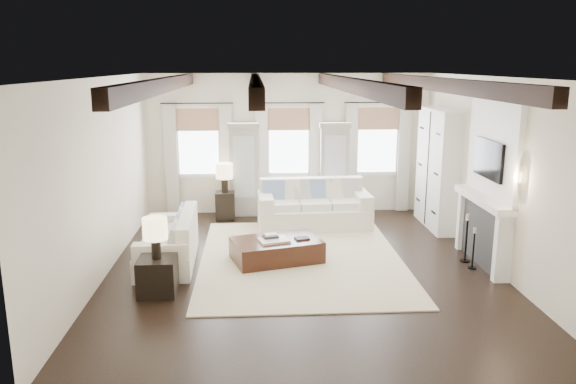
{
  "coord_description": "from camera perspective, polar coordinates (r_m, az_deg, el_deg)",
  "views": [
    {
      "loc": [
        -0.77,
        -9.04,
        3.41
      ],
      "look_at": [
        -0.19,
        0.79,
        1.15
      ],
      "focal_mm": 35.0,
      "sensor_mm": 36.0,
      "label": 1
    }
  ],
  "objects": [
    {
      "name": "sofa_left",
      "position": [
        10.02,
        -11.75,
        -5.08
      ],
      "size": [
        0.98,
        2.06,
        0.87
      ],
      "color": "white",
      "rests_on": "ground"
    },
    {
      "name": "ground",
      "position": [
        9.69,
        1.41,
        -7.67
      ],
      "size": [
        7.5,
        7.5,
        0.0
      ],
      "primitive_type": "plane",
      "color": "black",
      "rests_on": "ground"
    },
    {
      "name": "candlestick_far",
      "position": [
        10.34,
        17.64,
        -4.87
      ],
      "size": [
        0.17,
        0.17,
        0.86
      ],
      "color": "black",
      "rests_on": "ground"
    },
    {
      "name": "side_table_front",
      "position": [
        8.77,
        -13.1,
        -8.32
      ],
      "size": [
        0.56,
        0.56,
        0.56
      ],
      "primitive_type": "cube",
      "color": "black",
      "rests_on": "ground"
    },
    {
      "name": "book_upper",
      "position": [
        9.84,
        -1.76,
        -4.35
      ],
      "size": [
        0.26,
        0.22,
        0.03
      ],
      "primitive_type": "cube",
      "rotation": [
        0.0,
        0.0,
        0.28
      ],
      "color": "beige",
      "rests_on": "book_lower"
    },
    {
      "name": "tray",
      "position": [
        9.78,
        -1.46,
        -4.92
      ],
      "size": [
        0.59,
        0.5,
        0.04
      ],
      "primitive_type": "cube",
      "rotation": [
        0.0,
        0.0,
        0.28
      ],
      "color": "white",
      "rests_on": "ottoman"
    },
    {
      "name": "book_lower",
      "position": [
        9.86,
        -1.81,
        -4.53
      ],
      "size": [
        0.31,
        0.26,
        0.04
      ],
      "primitive_type": "cube",
      "rotation": [
        0.0,
        0.0,
        0.28
      ],
      "color": "#262628",
      "rests_on": "tray"
    },
    {
      "name": "area_rug",
      "position": [
        10.11,
        1.32,
        -6.72
      ],
      "size": [
        3.55,
        4.62,
        0.02
      ],
      "primitive_type": "cube",
      "color": "beige",
      "rests_on": "ground"
    },
    {
      "name": "room_shell",
      "position": [
        10.16,
        5.26,
        4.27
      ],
      "size": [
        6.54,
        7.54,
        3.22
      ],
      "color": "#F2E8CE",
      "rests_on": "ground"
    },
    {
      "name": "sofa_back",
      "position": [
        11.95,
        2.6,
        -1.61
      ],
      "size": [
        2.39,
        1.16,
        1.0
      ],
      "color": "white",
      "rests_on": "ground"
    },
    {
      "name": "ottoman",
      "position": [
        9.94,
        -1.18,
        -5.94
      ],
      "size": [
        1.7,
        1.31,
        0.39
      ],
      "primitive_type": "cube",
      "rotation": [
        0.0,
        0.0,
        0.28
      ],
      "color": "black",
      "rests_on": "ground"
    },
    {
      "name": "lamp_front",
      "position": [
        8.54,
        -13.35,
        -3.87
      ],
      "size": [
        0.37,
        0.37,
        0.63
      ],
      "color": "black",
      "rests_on": "side_table_front"
    },
    {
      "name": "candlestick_near",
      "position": [
        10.06,
        18.3,
        -5.78
      ],
      "size": [
        0.14,
        0.14,
        0.72
      ],
      "color": "black",
      "rests_on": "ground"
    },
    {
      "name": "side_table_back",
      "position": [
        12.59,
        -6.4,
        -1.4
      ],
      "size": [
        0.42,
        0.42,
        0.62
      ],
      "primitive_type": "cube",
      "color": "black",
      "rests_on": "ground"
    },
    {
      "name": "book_loose",
      "position": [
        9.9,
        1.42,
        -4.73
      ],
      "size": [
        0.28,
        0.24,
        0.03
      ],
      "primitive_type": "cube",
      "rotation": [
        0.0,
        0.0,
        0.28
      ],
      "color": "#262628",
      "rests_on": "ottoman"
    },
    {
      "name": "lamp_back",
      "position": [
        12.42,
        -6.48,
        1.96
      ],
      "size": [
        0.37,
        0.37,
        0.65
      ],
      "color": "black",
      "rests_on": "side_table_back"
    }
  ]
}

